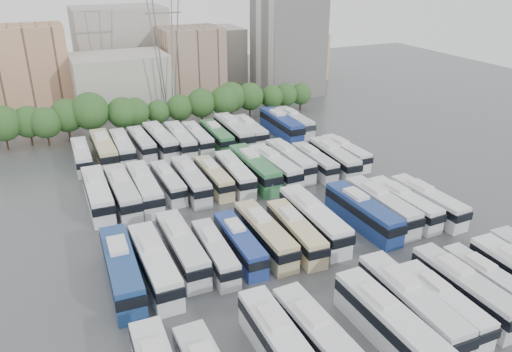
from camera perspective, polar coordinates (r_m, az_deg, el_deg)
name	(u,v)px	position (r m, az deg, el deg)	size (l,w,h in m)	color
ground	(258,223)	(64.27, 0.19, -5.35)	(220.00, 220.00, 0.00)	#424447
tree_line	(154,108)	(99.09, -11.54, 7.64)	(64.48, 7.70, 8.79)	black
city_buildings	(105,64)	(126.21, -16.88, 12.14)	(102.00, 35.00, 20.00)	#9E998E
apartment_tower	(288,39)	(124.51, 3.67, 15.34)	(14.00, 14.00, 26.00)	silver
electricity_pylon	(164,26)	(104.98, -10.47, 16.54)	(9.00, 6.91, 33.83)	slate
bus_r0_s4	(281,346)	(43.40, 2.91, -18.84)	(2.82, 12.67, 3.97)	white
bus_r0_s5	(321,341)	(44.16, 7.48, -18.17)	(3.29, 12.72, 3.96)	silver
bus_r0_s7	(389,324)	(46.78, 14.96, -15.98)	(3.18, 13.12, 4.10)	silver
bus_r0_s8	(411,304)	(49.42, 17.25, -13.79)	(3.15, 13.33, 4.17)	silver
bus_r0_s9	(443,303)	(51.13, 20.61, -13.44)	(2.50, 10.88, 3.41)	white
bus_r0_s10	(464,288)	(53.38, 22.70, -11.77)	(2.88, 12.36, 3.86)	silver
bus_r0_s11	(489,282)	(55.76, 25.08, -10.88)	(2.58, 10.91, 3.41)	silver
bus_r1_s1	(122,269)	(53.60, -15.10, -10.23)	(3.40, 13.47, 4.20)	navy
bus_r1_s2	(154,264)	(53.70, -11.54, -9.84)	(2.96, 13.04, 4.08)	silver
bus_r1_s3	(182,248)	(56.01, -8.47, -8.10)	(2.82, 12.71, 3.98)	silver
bus_r1_s4	(215,252)	(55.34, -4.71, -8.66)	(2.77, 11.02, 3.43)	silver
bus_r1_s5	(240,243)	(56.67, -1.88, -7.68)	(2.60, 11.28, 3.53)	navy
bus_r1_s6	(265,234)	(57.97, 1.00, -6.67)	(2.77, 12.47, 3.91)	tan
bus_r1_s7	(296,232)	(58.81, 4.55, -6.36)	(3.17, 12.02, 3.74)	#CFBD8E
bus_r1_s8	(314,219)	(61.13, 6.59, -4.93)	(3.22, 13.58, 4.24)	white
bus_r1_s10	(363,212)	(63.95, 12.08, -4.05)	(3.29, 13.05, 4.07)	navy
bus_r1_s11	(381,206)	(66.18, 14.12, -3.30)	(2.99, 12.78, 4.00)	silver
bus_r1_s12	(403,203)	(67.78, 16.49, -3.02)	(3.17, 12.07, 3.75)	white
bus_r1_s13	(427,201)	(69.30, 19.00, -2.73)	(3.18, 12.19, 3.79)	silver
bus_r2_s1	(98,194)	(70.45, -17.65, -1.96)	(3.00, 13.15, 4.12)	white
bus_r2_s2	(122,192)	(70.05, -15.02, -1.77)	(2.99, 13.16, 4.12)	silver
bus_r2_s3	(144,188)	(70.70, -12.63, -1.30)	(3.01, 12.97, 4.06)	silver
bus_r2_s4	(168,182)	(72.39, -10.01, -0.72)	(2.71, 11.07, 3.45)	silver
bus_r2_s5	(191,180)	(72.13, -7.49, -0.46)	(2.83, 12.40, 3.88)	silver
bus_r2_s6	(214,177)	(73.15, -4.87, -0.12)	(2.49, 11.28, 3.54)	#C7B789
bus_r2_s7	(235,173)	(73.98, -2.45, 0.33)	(3.22, 12.18, 3.79)	white
bus_r2_s8	(254,168)	(75.07, -0.21, 0.90)	(3.06, 13.50, 4.23)	#307241
bus_r2_s9	(274,166)	(76.05, 2.09, 1.11)	(3.37, 12.90, 4.01)	silver
bus_r2_s10	(290,160)	(78.72, 3.89, 1.84)	(2.79, 12.52, 3.92)	silver
bus_r2_s11	(314,161)	(79.03, 6.68, 1.68)	(2.55, 11.30, 3.54)	silver
bus_r2_s12	(334,158)	(80.35, 8.88, 2.07)	(3.26, 12.59, 3.92)	silver
bus_r2_s13	(345,152)	(83.46, 10.15, 2.68)	(2.87, 11.38, 3.54)	silver
bus_r3_s1	(82,156)	(85.41, -19.29, 2.19)	(2.74, 11.50, 3.59)	silver
bus_r3_s2	(104,149)	(86.33, -17.00, 2.92)	(2.89, 13.20, 4.14)	#CCBD8C
bus_r3_s3	(122,147)	(86.92, -15.02, 3.19)	(2.92, 12.24, 3.83)	silver
bus_r3_s4	(142,143)	(88.47, -12.95, 3.69)	(2.88, 11.56, 3.60)	silver
bus_r3_s5	(160,140)	(88.43, -10.89, 4.03)	(3.43, 13.14, 4.09)	silver
bus_r3_s6	(180,140)	(88.15, -8.65, 4.10)	(3.09, 12.83, 4.00)	silver
bus_r3_s7	(197,138)	(89.20, -6.70, 4.34)	(2.62, 11.69, 3.66)	silver
bus_r3_s8	(217,136)	(89.77, -4.54, 4.58)	(2.70, 11.95, 3.74)	#317240
bus_r3_s9	(234,131)	(91.17, -2.58, 5.11)	(3.10, 13.61, 4.26)	silver
bus_r3_s10	(250,130)	(92.49, -0.71, 5.24)	(2.82, 11.89, 3.71)	silver
bus_r3_s12	(281,125)	(95.06, 2.90, 5.90)	(3.07, 13.62, 4.27)	navy
bus_r3_s13	(294,122)	(97.55, 4.39, 6.20)	(2.80, 12.26, 3.84)	silver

